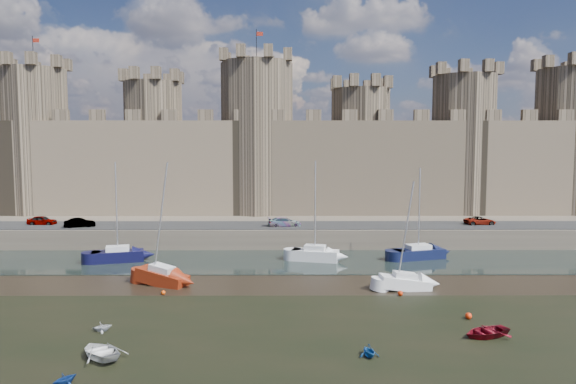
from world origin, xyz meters
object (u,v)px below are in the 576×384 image
at_px(car_0, 42,220).
at_px(car_3, 480,221).
at_px(sailboat_5, 405,282).
at_px(sailboat_1, 118,255).
at_px(dinghy_1, 64,379).
at_px(sailboat_4, 162,276).
at_px(sailboat_3, 418,252).
at_px(car_1, 80,223).
at_px(sailboat_2, 315,254).
at_px(car_2, 284,222).

bearing_deg(car_0, car_3, -88.42).
relative_size(car_0, sailboat_5, 0.37).
xyz_separation_m(sailboat_1, dinghy_1, (6.74, -29.28, -0.51)).
distance_m(sailboat_5, dinghy_1, 28.86).
bearing_deg(car_3, sailboat_4, 111.88).
bearing_deg(sailboat_1, car_0, 125.80).
bearing_deg(sailboat_3, sailboat_4, -175.14).
distance_m(car_0, car_1, 6.18).
relative_size(sailboat_2, sailboat_5, 1.14).
xyz_separation_m(car_1, sailboat_5, (36.54, -19.47, -2.41)).
height_order(car_1, sailboat_3, sailboat_3).
relative_size(car_0, car_3, 0.91).
relative_size(sailboat_2, sailboat_3, 1.08).
xyz_separation_m(car_1, car_2, (25.78, 0.72, -0.00)).
distance_m(car_2, sailboat_3, 17.19).
height_order(car_1, sailboat_5, sailboat_5).
bearing_deg(car_1, car_0, 49.61).
height_order(car_0, sailboat_3, sailboat_3).
bearing_deg(sailboat_4, car_1, 152.90).
bearing_deg(sailboat_5, dinghy_1, -145.40).
xyz_separation_m(car_0, sailboat_3, (46.66, -9.34, -2.33)).
relative_size(sailboat_2, sailboat_4, 0.98).
xyz_separation_m(sailboat_1, sailboat_3, (33.37, 1.36, -0.06)).
height_order(sailboat_4, dinghy_1, sailboat_4).
bearing_deg(car_3, car_1, 85.74).
xyz_separation_m(car_2, sailboat_1, (-18.27, -9.24, -2.26)).
relative_size(sailboat_4, sailboat_5, 1.17).
height_order(car_3, sailboat_4, sailboat_4).
bearing_deg(sailboat_2, dinghy_1, -102.59).
bearing_deg(sailboat_3, car_1, 152.92).
height_order(sailboat_5, dinghy_1, sailboat_5).
xyz_separation_m(car_0, sailboat_5, (42.31, -21.65, -2.41)).
bearing_deg(sailboat_5, car_2, 113.20).
height_order(sailboat_4, sailboat_5, sailboat_4).
bearing_deg(car_3, sailboat_5, 139.10).
bearing_deg(car_0, car_2, -90.93).
relative_size(car_0, sailboat_3, 0.35).
bearing_deg(sailboat_4, car_2, 82.36).
height_order(car_0, sailboat_2, sailboat_2).
bearing_deg(car_0, sailboat_5, -115.37).
bearing_deg(dinghy_1, sailboat_1, -35.30).
xyz_separation_m(car_3, dinghy_1, (-36.99, -39.84, -2.72)).
bearing_deg(sailboat_1, car_3, -1.78).
height_order(car_3, sailboat_1, sailboat_1).
xyz_separation_m(car_2, car_3, (25.46, 1.32, -0.05)).
height_order(sailboat_2, sailboat_4, sailboat_4).
distance_m(car_2, sailboat_5, 23.00).
height_order(car_0, car_2, car_0).
xyz_separation_m(car_0, car_2, (31.56, -1.47, -0.01)).
xyz_separation_m(car_0, car_1, (5.78, -2.18, -0.01)).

